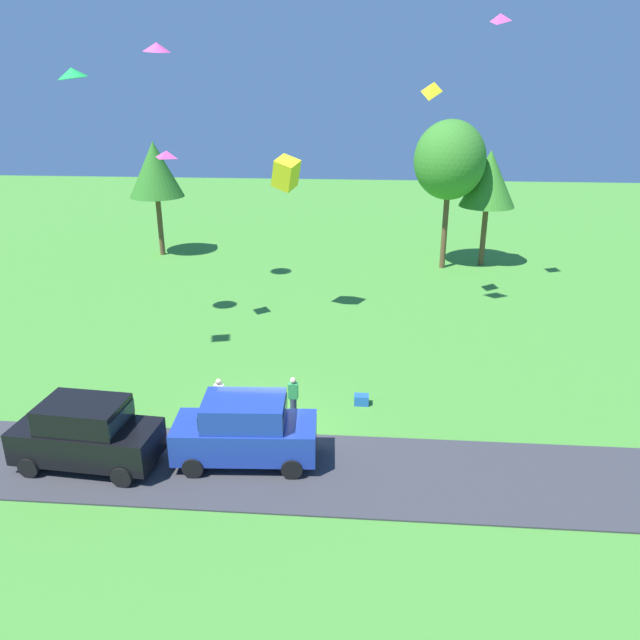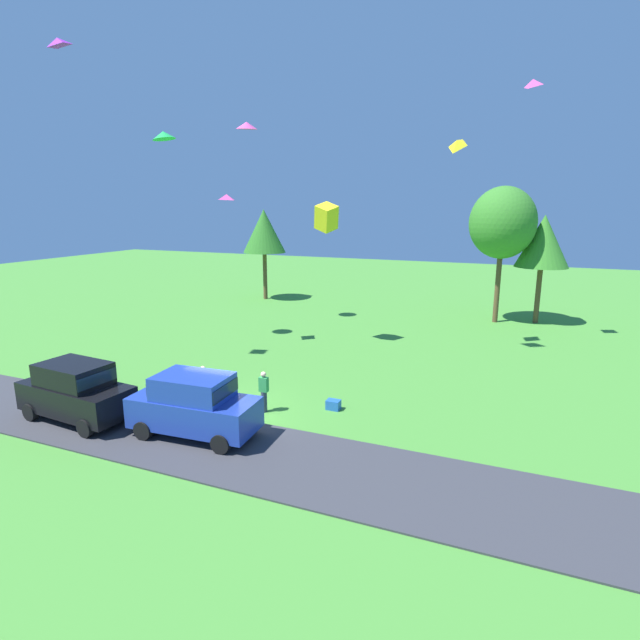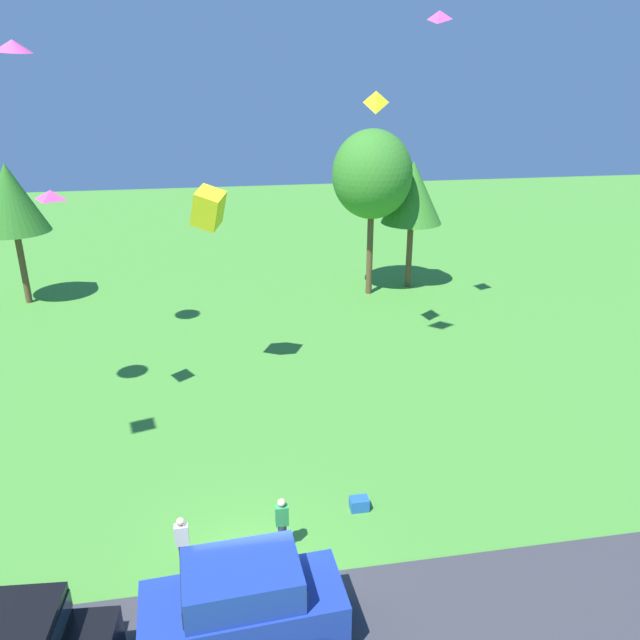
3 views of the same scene
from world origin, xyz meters
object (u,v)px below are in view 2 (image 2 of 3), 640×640
(tree_lone_near, at_px, (543,242))
(cooler_box, at_px, (333,405))
(car_suv_mid_row, at_px, (194,403))
(kite_box_high_right, at_px, (326,217))
(tree_far_right, at_px, (503,223))
(kite_diamond_near_flag, at_px, (227,197))
(kite_diamond_trailing_tail, at_px, (457,144))
(kite_diamond_over_trees, at_px, (57,42))
(kite_diamond_low_drifter, at_px, (533,83))
(kite_delta_high_left, at_px, (164,135))
(tree_left_of_center, at_px, (264,232))
(car_suv_far_end, at_px, (76,389))
(person_on_lawn, at_px, (264,391))
(kite_delta_topmost, at_px, (247,125))
(person_beside_suv, at_px, (204,385))

(tree_lone_near, relative_size, cooler_box, 13.57)
(car_suv_mid_row, xyz_separation_m, kite_box_high_right, (-0.30, 13.42, 6.24))
(tree_far_right, bearing_deg, kite_diamond_near_flag, -138.25)
(kite_diamond_trailing_tail, bearing_deg, kite_diamond_over_trees, -146.77)
(kite_diamond_low_drifter, bearing_deg, kite_delta_high_left, -159.12)
(tree_left_of_center, xyz_separation_m, kite_delta_high_left, (1.96, -14.93, 6.08))
(tree_left_of_center, xyz_separation_m, cooler_box, (14.68, -21.06, -5.79))
(car_suv_far_end, relative_size, kite_diamond_over_trees, 5.57)
(kite_diamond_over_trees, xyz_separation_m, kite_diamond_low_drifter, (19.52, 13.39, -0.60))
(kite_diamond_low_drifter, xyz_separation_m, kite_diamond_near_flag, (-15.39, -6.69, -6.02))
(kite_box_high_right, bearing_deg, tree_left_of_center, 131.90)
(car_suv_mid_row, xyz_separation_m, kite_diamond_over_trees, (-9.50, 4.24, 13.98))
(person_on_lawn, distance_m, kite_diamond_low_drifter, 22.01)
(tree_lone_near, bearing_deg, tree_left_of_center, 177.74)
(cooler_box, distance_m, kite_diamond_trailing_tail, 15.63)
(person_on_lawn, bearing_deg, tree_far_right, 69.90)
(tree_lone_near, bearing_deg, kite_diamond_near_flag, -141.32)
(kite_delta_topmost, distance_m, kite_delta_high_left, 6.57)
(person_on_lawn, bearing_deg, kite_delta_high_left, 143.90)
(car_suv_far_end, xyz_separation_m, kite_diamond_trailing_tail, (11.62, 15.39, 10.10))
(kite_diamond_over_trees, bearing_deg, kite_diamond_low_drifter, 34.46)
(kite_diamond_low_drifter, bearing_deg, car_suv_far_end, -129.53)
(person_on_lawn, height_order, tree_far_right, tree_far_right)
(person_beside_suv, height_order, person_on_lawn, same)
(person_beside_suv, bearing_deg, tree_far_right, 63.98)
(car_suv_far_end, distance_m, kite_delta_topmost, 21.11)
(person_beside_suv, height_order, tree_lone_near, tree_lone_near)
(tree_lone_near, height_order, cooler_box, tree_lone_near)
(car_suv_mid_row, height_order, kite_box_high_right, kite_box_high_right)
(tree_left_of_center, xyz_separation_m, kite_diamond_trailing_tail, (17.54, -10.53, 5.40))
(tree_far_right, xyz_separation_m, tree_lone_near, (2.70, 0.86, -1.25))
(car_suv_far_end, distance_m, kite_box_high_right, 16.07)
(kite_diamond_over_trees, xyz_separation_m, kite_delta_high_left, (0.49, 6.13, -3.21))
(person_beside_suv, xyz_separation_m, tree_far_right, (10.23, 20.95, 6.14))
(cooler_box, distance_m, kite_delta_high_left, 18.45)
(car_suv_far_end, height_order, kite_box_high_right, kite_box_high_right)
(kite_diamond_near_flag, bearing_deg, kite_diamond_low_drifter, 23.51)
(cooler_box, bearing_deg, tree_left_of_center, 124.87)
(car_suv_far_end, bearing_deg, tree_far_right, 60.26)
(kite_delta_topmost, relative_size, kite_box_high_right, 1.02)
(kite_diamond_over_trees, bearing_deg, car_suv_far_end, -47.50)
(kite_diamond_low_drifter, height_order, kite_diamond_trailing_tail, kite_diamond_low_drifter)
(car_suv_mid_row, bearing_deg, kite_diamond_low_drifter, 60.40)
(tree_far_right, distance_m, kite_diamond_over_trees, 27.83)
(car_suv_far_end, relative_size, tree_lone_near, 0.62)
(person_on_lawn, bearing_deg, tree_lone_near, 64.51)
(car_suv_mid_row, bearing_deg, tree_lone_near, 64.85)
(tree_lone_near, bearing_deg, person_on_lawn, -115.49)
(kite_diamond_trailing_tail, height_order, kite_delta_high_left, kite_delta_high_left)
(person_beside_suv, bearing_deg, kite_diamond_near_flag, 115.07)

